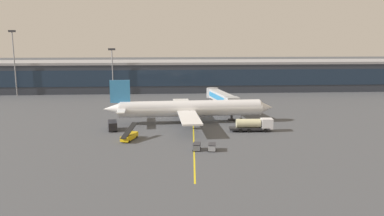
{
  "coord_description": "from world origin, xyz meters",
  "views": [
    {
      "loc": [
        -6.7,
        -97.34,
        23.53
      ],
      "look_at": [
        -0.15,
        5.38,
        4.5
      ],
      "focal_mm": 36.36,
      "sensor_mm": 36.0,
      "label": 1
    }
  ],
  "objects_px": {
    "fuel_tanker": "(254,125)",
    "baggage_cart_1": "(212,147)",
    "main_airliner": "(190,108)",
    "crew_van": "(113,125)",
    "belt_loader": "(129,136)",
    "baggage_cart_0": "(197,147)"
  },
  "relations": [
    {
      "from": "fuel_tanker",
      "to": "baggage_cart_1",
      "type": "height_order",
      "value": "fuel_tanker"
    },
    {
      "from": "main_airliner",
      "to": "crew_van",
      "type": "xyz_separation_m",
      "value": [
        -20.17,
        -7.38,
        -2.73
      ]
    },
    {
      "from": "crew_van",
      "to": "belt_loader",
      "type": "distance_m",
      "value": 11.26
    },
    {
      "from": "fuel_tanker",
      "to": "crew_van",
      "type": "bearing_deg",
      "value": 174.4
    },
    {
      "from": "fuel_tanker",
      "to": "belt_loader",
      "type": "bearing_deg",
      "value": -167.92
    },
    {
      "from": "baggage_cart_1",
      "to": "baggage_cart_0",
      "type": "bearing_deg",
      "value": 171.09
    },
    {
      "from": "main_airliner",
      "to": "crew_van",
      "type": "relative_size",
      "value": 8.86
    },
    {
      "from": "belt_loader",
      "to": "baggage_cart_0",
      "type": "distance_m",
      "value": 17.38
    },
    {
      "from": "main_airliner",
      "to": "baggage_cart_0",
      "type": "xyz_separation_m",
      "value": [
        -0.12,
        -26.37,
        -3.27
      ]
    },
    {
      "from": "belt_loader",
      "to": "baggage_cart_1",
      "type": "distance_m",
      "value": 20.38
    },
    {
      "from": "fuel_tanker",
      "to": "belt_loader",
      "type": "distance_m",
      "value": 31.13
    },
    {
      "from": "main_airliner",
      "to": "baggage_cart_0",
      "type": "relative_size",
      "value": 16.41
    },
    {
      "from": "baggage_cart_0",
      "to": "crew_van",
      "type": "bearing_deg",
      "value": 136.55
    },
    {
      "from": "baggage_cart_0",
      "to": "fuel_tanker",
      "type": "bearing_deg",
      "value": 44.9
    },
    {
      "from": "crew_van",
      "to": "baggage_cart_1",
      "type": "distance_m",
      "value": 30.3
    },
    {
      "from": "belt_loader",
      "to": "baggage_cart_0",
      "type": "relative_size",
      "value": 2.44
    },
    {
      "from": "baggage_cart_0",
      "to": "baggage_cart_1",
      "type": "bearing_deg",
      "value": -8.91
    },
    {
      "from": "fuel_tanker",
      "to": "baggage_cart_1",
      "type": "relative_size",
      "value": 3.81
    },
    {
      "from": "main_airliner",
      "to": "fuel_tanker",
      "type": "distance_m",
      "value": 19.01
    },
    {
      "from": "fuel_tanker",
      "to": "baggage_cart_1",
      "type": "distance_m",
      "value": 20.25
    },
    {
      "from": "crew_van",
      "to": "baggage_cart_0",
      "type": "xyz_separation_m",
      "value": [
        20.04,
        -18.99,
        -0.53
      ]
    },
    {
      "from": "fuel_tanker",
      "to": "baggage_cart_0",
      "type": "bearing_deg",
      "value": -135.1
    }
  ]
}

